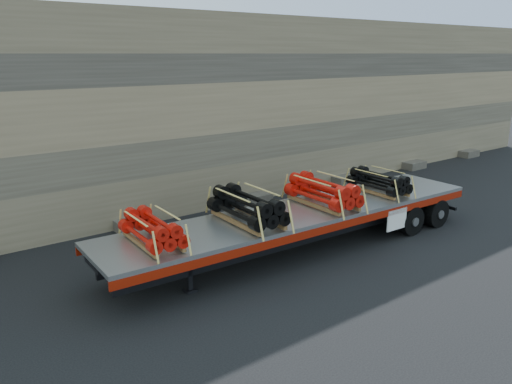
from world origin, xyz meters
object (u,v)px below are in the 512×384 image
(bundle_front, at_px, (152,230))
(bundle_midrear, at_px, (323,192))
(bundle_rear, at_px, (379,182))
(bundle_midfront, at_px, (247,208))
(trailer, at_px, (301,230))

(bundle_front, xyz_separation_m, bundle_midrear, (5.43, -0.18, 0.06))
(bundle_front, height_order, bundle_rear, bundle_rear)
(bundle_midfront, bearing_deg, bundle_midrear, -0.00)
(trailer, relative_size, bundle_front, 6.32)
(trailer, xyz_separation_m, bundle_rear, (3.24, -0.11, 0.96))
(trailer, distance_m, bundle_front, 4.72)
(bundle_rear, bearing_deg, trailer, -180.00)
(bundle_front, xyz_separation_m, bundle_rear, (7.86, -0.26, 0.00))
(bundle_midfront, bearing_deg, bundle_front, -180.00)
(trailer, height_order, bundle_midrear, bundle_midrear)
(bundle_front, distance_m, bundle_rear, 7.87)
(trailer, height_order, bundle_front, bundle_front)
(trailer, bearing_deg, bundle_rear, 0.00)
(trailer, relative_size, bundle_midrear, 5.40)
(bundle_front, distance_m, bundle_midrear, 5.43)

